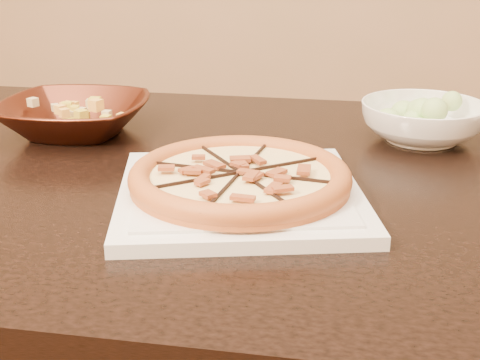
{
  "coord_description": "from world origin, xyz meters",
  "views": [
    {
      "loc": [
        0.01,
        -0.89,
        1.09
      ],
      "look_at": [
        -0.11,
        -0.07,
        0.78
      ],
      "focal_mm": 50.0,
      "sensor_mm": 36.0,
      "label": 1
    }
  ],
  "objects": [
    {
      "name": "plate",
      "position": [
        -0.11,
        -0.07,
        0.76
      ],
      "size": [
        0.38,
        0.38,
        0.02
      ],
      "color": "silver",
      "rests_on": "dining_table"
    },
    {
      "name": "bronze_bowl",
      "position": [
        -0.45,
        0.19,
        0.78
      ],
      "size": [
        0.26,
        0.26,
        0.06
      ],
      "primitive_type": "imported",
      "rotation": [
        0.0,
        0.0,
        0.02
      ],
      "color": "#502215",
      "rests_on": "dining_table"
    },
    {
      "name": "pizza",
      "position": [
        -0.11,
        -0.07,
        0.78
      ],
      "size": [
        0.29,
        0.29,
        0.03
      ],
      "color": "#B1562F",
      "rests_on": "plate"
    },
    {
      "name": "salad",
      "position": [
        0.15,
        0.24,
        0.83
      ],
      "size": [
        0.09,
        0.1,
        0.04
      ],
      "color": "#C7E188",
      "rests_on": "salad_bowl"
    },
    {
      "name": "mixed_dish",
      "position": [
        -0.45,
        0.19,
        0.83
      ],
      "size": [
        0.13,
        0.12,
        0.03
      ],
      "color": "tan",
      "rests_on": "bronze_bowl"
    },
    {
      "name": "dining_table",
      "position": [
        -0.19,
        0.05,
        0.65
      ],
      "size": [
        1.44,
        0.95,
        0.75
      ],
      "color": "black",
      "rests_on": "floor"
    },
    {
      "name": "salad_bowl",
      "position": [
        0.15,
        0.24,
        0.78
      ],
      "size": [
        0.23,
        0.23,
        0.07
      ],
      "primitive_type": "imported",
      "rotation": [
        0.0,
        0.0,
        0.13
      ],
      "color": "white",
      "rests_on": "dining_table"
    }
  ]
}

